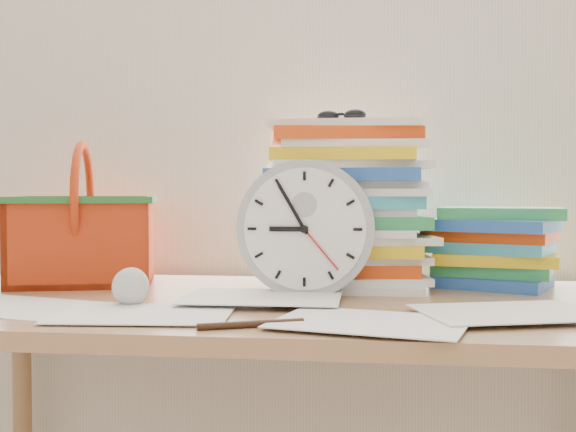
# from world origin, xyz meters

# --- Properties ---
(curtain) EXTENTS (2.40, 0.01, 2.50)m
(curtain) POSITION_xyz_m (0.00, 1.98, 1.30)
(curtain) COLOR silver
(curtain) RESTS_ON room_shell
(desk) EXTENTS (1.40, 0.70, 0.75)m
(desk) POSITION_xyz_m (0.00, 1.60, 0.68)
(desk) COLOR #986F47
(desk) RESTS_ON ground
(paper_stack) EXTENTS (0.36, 0.30, 0.34)m
(paper_stack) POSITION_xyz_m (0.13, 1.79, 0.92)
(paper_stack) COLOR white
(paper_stack) RESTS_ON desk
(clock) EXTENTS (0.26, 0.05, 0.26)m
(clock) POSITION_xyz_m (0.06, 1.65, 0.88)
(clock) COLOR #A3A3A4
(clock) RESTS_ON desk
(sunglasses) EXTENTS (0.15, 0.13, 0.03)m
(sunglasses) POSITION_xyz_m (0.12, 1.76, 1.10)
(sunglasses) COLOR black
(sunglasses) RESTS_ON paper_stack
(book_stack) EXTENTS (0.33, 0.28, 0.17)m
(book_stack) POSITION_xyz_m (0.44, 1.83, 0.83)
(book_stack) COLOR white
(book_stack) RESTS_ON desk
(basket) EXTENTS (0.35, 0.30, 0.30)m
(basket) POSITION_xyz_m (-0.44, 1.77, 0.90)
(basket) COLOR #DB4115
(basket) RESTS_ON desk
(crumpled_ball) EXTENTS (0.07, 0.07, 0.07)m
(crumpled_ball) POSITION_xyz_m (-0.23, 1.50, 0.78)
(crumpled_ball) COLOR silver
(crumpled_ball) RESTS_ON desk
(pen) EXTENTS (0.15, 0.07, 0.01)m
(pen) POSITION_xyz_m (0.01, 1.32, 0.76)
(pen) COLOR black
(pen) RESTS_ON desk
(scattered_papers) EXTENTS (1.26, 0.42, 0.02)m
(scattered_papers) POSITION_xyz_m (0.00, 1.60, 0.76)
(scattered_papers) COLOR white
(scattered_papers) RESTS_ON desk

